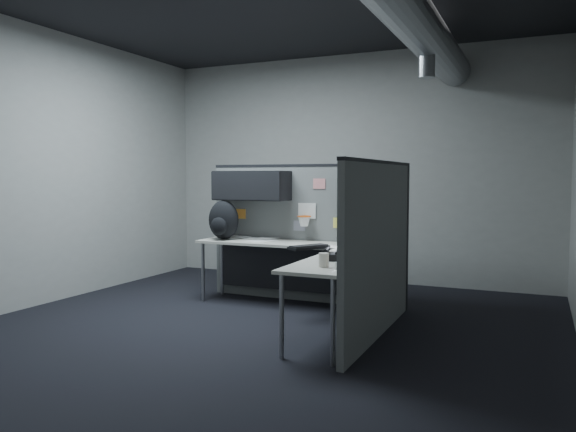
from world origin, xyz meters
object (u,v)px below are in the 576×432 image
at_px(desk, 304,257).
at_px(backpack, 223,220).
at_px(keyboard, 309,247).
at_px(monitor, 362,225).
at_px(phone, 334,256).

height_order(desk, backpack, backpack).
bearing_deg(keyboard, backpack, 148.90).
relative_size(desk, monitor, 4.27).
bearing_deg(phone, desk, 124.02).
bearing_deg(monitor, desk, -153.82).
height_order(monitor, backpack, backpack).
bearing_deg(desk, keyboard, -53.48).
height_order(keyboard, backpack, backpack).
distance_m(desk, keyboard, 0.24).
bearing_deg(backpack, phone, -19.56).
distance_m(desk, monitor, 0.71).
bearing_deg(desk, phone, -52.05).
height_order(monitor, keyboard, monitor).
xyz_separation_m(monitor, backpack, (-1.70, -0.04, 0.00)).
height_order(keyboard, phone, phone).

